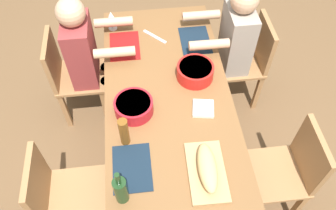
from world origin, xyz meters
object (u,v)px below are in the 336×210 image
diner_near_left (87,53)px  cutting_board (207,172)px  chair_far_right (288,169)px  beer_bottle (124,132)px  wine_bottle (121,190)px  bread_loaf (207,167)px  serving_bowl_fruit (134,106)px  chair_near_left (70,74)px  chair_near_right (61,194)px  wine_glass (111,17)px  diner_far_left (231,42)px  napkin_stack (203,109)px  dining_table (168,103)px  chair_far_left (248,59)px  serving_bowl_salad (195,71)px

diner_near_left → cutting_board: diner_near_left is taller
chair_far_right → beer_bottle: 1.14m
wine_bottle → bread_loaf: bearing=101.0°
diner_near_left → serving_bowl_fruit: (0.64, 0.34, 0.10)m
chair_far_right → cutting_board: size_ratio=2.12×
chair_near_left → chair_near_right: (1.06, 0.00, 0.00)m
serving_bowl_fruit → chair_near_right: bearing=-50.9°
diner_near_left → wine_glass: diner_near_left is taller
diner_far_left → chair_far_right: size_ratio=1.41×
beer_bottle → napkin_stack: (-0.19, 0.53, -0.10)m
wine_glass → napkin_stack: wine_glass is taller
dining_table → chair_near_right: bearing=-55.2°
wine_glass → diner_near_left: bearing=-43.7°
chair_far_left → serving_bowl_salad: chair_far_left is taller
chair_far_left → beer_bottle: (0.87, -1.07, 0.37)m
chair_near_left → cutting_board: bearing=38.9°
wine_bottle → beer_bottle: 0.37m
wine_glass → napkin_stack: size_ratio=1.19×
chair_near_left → diner_near_left: diner_near_left is taller
chair_near_right → bread_loaf: same height
chair_near_left → wine_bottle: size_ratio=2.93×
diner_near_left → serving_bowl_salad: (0.38, 0.79, 0.10)m
beer_bottle → wine_bottle: bearing=-5.1°
serving_bowl_fruit → beer_bottle: bearing=-16.2°
chair_near_left → wine_glass: 0.59m
chair_near_left → napkin_stack: size_ratio=6.07×
wine_glass → chair_near_left: bearing=-60.8°
diner_far_left → wine_glass: (-0.22, -0.94, 0.16)m
beer_bottle → chair_far_left: bearing=129.1°
diner_far_left → chair_far_right: bearing=9.9°
serving_bowl_salad → napkin_stack: serving_bowl_salad is taller
chair_near_left → serving_bowl_salad: chair_near_left is taller
chair_near_left → chair_far_left: bearing=90.0°
diner_near_left → beer_bottle: 0.92m
wine_bottle → serving_bowl_fruit: bearing=170.5°
dining_table → diner_near_left: (-0.53, -0.58, 0.04)m
serving_bowl_salad → wine_bottle: size_ratio=0.91×
dining_table → diner_far_left: bearing=132.5°
chair_far_left → wine_bottle: bearing=-41.7°
chair_near_left → beer_bottle: size_ratio=3.86×
serving_bowl_salad → beer_bottle: bearing=-46.9°
chair_far_right → diner_near_left: diner_near_left is taller
chair_far_right → chair_near_left: (-1.06, -1.52, 0.00)m
serving_bowl_fruit → wine_bottle: 0.61m
chair_near_right → bread_loaf: bearing=85.1°
chair_far_left → diner_far_left: (0.00, -0.18, 0.21)m
dining_table → wine_bottle: bearing=-25.8°
dining_table → wine_glass: bearing=-154.1°
wine_bottle → dining_table: bearing=154.2°
chair_near_left → dining_table: bearing=55.2°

